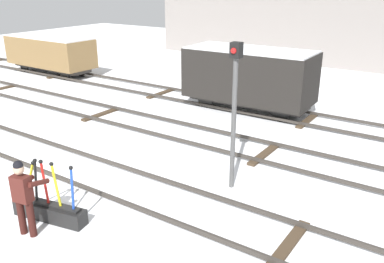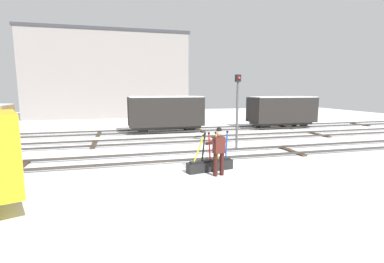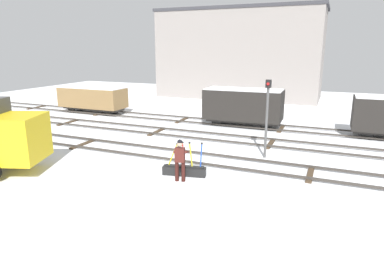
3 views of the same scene
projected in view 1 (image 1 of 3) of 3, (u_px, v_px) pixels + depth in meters
name	position (u px, v px, depth m)	size (l,w,h in m)	color
ground_plane	(87.00, 174.00, 11.38)	(60.00, 60.00, 0.00)	white
track_main_line	(86.00, 170.00, 11.34)	(44.00, 1.94, 0.18)	#38332D
track_siding_near	(173.00, 130.00, 14.43)	(44.00, 1.94, 0.18)	#38332D
track_siding_far	(227.00, 104.00, 17.40)	(44.00, 1.94, 0.18)	#38332D
switch_lever_frame	(50.00, 209.00, 9.16)	(1.84, 0.71, 1.45)	black
rail_worker	(24.00, 194.00, 8.39)	(0.63, 0.73, 1.70)	#351511
signal_post	(234.00, 102.00, 9.90)	(0.24, 0.32, 3.71)	#4C4C4C
freight_car_near_switch	(249.00, 76.00, 16.43)	(5.12, 2.30, 2.51)	#2D2B28
freight_car_mid_siding	(50.00, 52.00, 23.02)	(5.49, 2.04, 2.09)	#2D2B28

